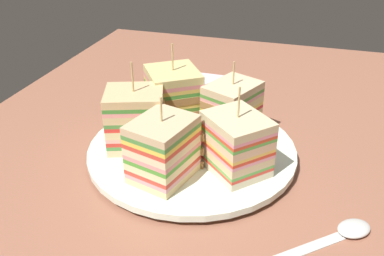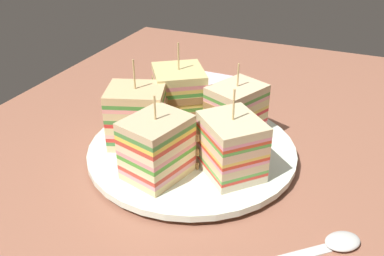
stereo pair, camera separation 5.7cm
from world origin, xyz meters
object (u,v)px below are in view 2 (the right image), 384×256
object	(u,v)px
sandwich_wedge_4	(236,110)
napkin	(205,87)
sandwich_wedge_2	(157,147)
plate	(192,151)
chip_pile	(199,141)
spoon	(328,246)
sandwich_wedge_1	(138,116)
sandwich_wedge_0	(179,96)
sandwich_wedge_3	(231,146)

from	to	relation	value
sandwich_wedge_4	napkin	bearing A→B (deg)	-121.26
sandwich_wedge_2	plate	bearing A→B (deg)	4.86
chip_pile	spoon	bearing A→B (deg)	61.31
sandwich_wedge_1	spoon	bearing A→B (deg)	-37.14
plate	sandwich_wedge_1	size ratio (longest dim) A/B	2.35
plate	spoon	world-z (taller)	plate
sandwich_wedge_0	sandwich_wedge_3	size ratio (longest dim) A/B	1.09
sandwich_wedge_2	chip_pile	size ratio (longest dim) A/B	1.75
sandwich_wedge_1	sandwich_wedge_4	distance (cm)	14.16
sandwich_wedge_0	napkin	size ratio (longest dim) A/B	0.86
sandwich_wedge_2	sandwich_wedge_3	distance (cm)	9.11
sandwich_wedge_1	napkin	bearing A→B (deg)	69.95
sandwich_wedge_4	spoon	size ratio (longest dim) A/B	0.84
sandwich_wedge_3	plate	bearing A→B (deg)	16.21
sandwich_wedge_0	sandwich_wedge_4	size ratio (longest dim) A/B	1.18
sandwich_wedge_0	sandwich_wedge_3	xyz separation A→B (cm)	(9.60, 11.51, -0.50)
sandwich_wedge_0	spoon	world-z (taller)	sandwich_wedge_0
sandwich_wedge_3	chip_pile	xyz separation A→B (cm)	(-3.48, -5.71, -2.53)
plate	sandwich_wedge_0	distance (cm)	9.10
sandwich_wedge_2	sandwich_wedge_4	xyz separation A→B (cm)	(-14.02, 5.50, -0.26)
sandwich_wedge_3	napkin	bearing A→B (deg)	-18.21
sandwich_wedge_3	sandwich_wedge_0	bearing A→B (deg)	3.97
sandwich_wedge_4	chip_pile	bearing A→B (deg)	-0.69
sandwich_wedge_4	chip_pile	size ratio (longest dim) A/B	1.71
sandwich_wedge_2	sandwich_wedge_3	world-z (taller)	sandwich_wedge_3
sandwich_wedge_2	spoon	distance (cm)	22.27
napkin	sandwich_wedge_1	bearing A→B (deg)	-0.67
sandwich_wedge_1	sandwich_wedge_3	world-z (taller)	sandwich_wedge_1
chip_pile	sandwich_wedge_2	bearing A→B (deg)	-18.39
chip_pile	sandwich_wedge_3	bearing A→B (deg)	58.64
sandwich_wedge_2	chip_pile	bearing A→B (deg)	-3.06
sandwich_wedge_2	chip_pile	distance (cm)	8.31
sandwich_wedge_0	spoon	xyz separation A→B (cm)	(16.52, 24.79, -5.48)
sandwich_wedge_0	sandwich_wedge_3	world-z (taller)	sandwich_wedge_0
sandwich_wedge_4	napkin	size ratio (longest dim) A/B	0.73
plate	sandwich_wedge_0	world-z (taller)	sandwich_wedge_0
spoon	sandwich_wedge_1	bearing A→B (deg)	121.20
plate	sandwich_wedge_2	distance (cm)	8.91
sandwich_wedge_2	sandwich_wedge_3	size ratio (longest dim) A/B	0.95
sandwich_wedge_4	sandwich_wedge_1	bearing A→B (deg)	-31.00
sandwich_wedge_0	napkin	world-z (taller)	sandwich_wedge_0
plate	spoon	bearing A→B (deg)	62.47
spoon	sandwich_wedge_0	bearing A→B (deg)	105.29
sandwich_wedge_4	sandwich_wedge_0	bearing A→B (deg)	-63.23
chip_pile	sandwich_wedge_0	bearing A→B (deg)	-136.55
sandwich_wedge_2	napkin	xyz separation A→B (cm)	(-30.35, -5.81, -5.28)
sandwich_wedge_1	napkin	xyz separation A→B (cm)	(-24.44, 0.29, -5.49)
sandwich_wedge_3	chip_pile	bearing A→B (deg)	12.45
sandwich_wedge_3	sandwich_wedge_4	distance (cm)	10.38
sandwich_wedge_3	napkin	world-z (taller)	sandwich_wedge_3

